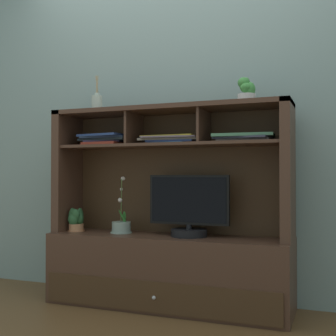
{
  "coord_description": "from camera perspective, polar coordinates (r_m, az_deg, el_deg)",
  "views": [
    {
      "loc": [
        1.07,
        -2.79,
        0.87
      ],
      "look_at": [
        0.0,
        0.0,
        0.91
      ],
      "focal_mm": 48.05,
      "sensor_mm": 36.0,
      "label": 1
    }
  ],
  "objects": [
    {
      "name": "floor_plane",
      "position": [
        3.11,
        0.0,
        -17.28
      ],
      "size": [
        6.0,
        6.0,
        0.02
      ],
      "primitive_type": "cube",
      "color": "brown",
      "rests_on": "ground"
    },
    {
      "name": "diffuser_bottle",
      "position": [
        3.23,
        -9.0,
        8.16
      ],
      "size": [
        0.08,
        0.08,
        0.25
      ],
      "color": "#ACBAAB",
      "rests_on": "media_console"
    },
    {
      "name": "magazine_stack_left",
      "position": [
        3.21,
        -7.98,
        3.55
      ],
      "size": [
        0.38,
        0.25,
        0.08
      ],
      "color": "#A53625",
      "rests_on": "media_console"
    },
    {
      "name": "back_wall",
      "position": [
        3.27,
        1.62,
        8.46
      ],
      "size": [
        6.0,
        0.02,
        2.8
      ],
      "primitive_type": "cube",
      "color": "gray",
      "rests_on": "ground"
    },
    {
      "name": "magazine_stack_centre",
      "position": [
        2.99,
        0.31,
        3.66
      ],
      "size": [
        0.41,
        0.25,
        0.05
      ],
      "color": "#2D547A",
      "rests_on": "media_console"
    },
    {
      "name": "potted_fern",
      "position": [
        3.27,
        -11.64,
        -6.51
      ],
      "size": [
        0.12,
        0.12,
        0.16
      ],
      "color": "#BB7C52",
      "rests_on": "media_console"
    },
    {
      "name": "potted_orchid",
      "position": [
        3.13,
        -5.94,
        -7.32
      ],
      "size": [
        0.15,
        0.15,
        0.39
      ],
      "color": "gray",
      "rests_on": "media_console"
    },
    {
      "name": "tv_monitor",
      "position": [
        2.93,
        2.67,
        -5.37
      ],
      "size": [
        0.54,
        0.24,
        0.4
      ],
      "color": "black",
      "rests_on": "media_console"
    },
    {
      "name": "magazine_stack_right",
      "position": [
        2.85,
        9.57,
        3.83
      ],
      "size": [
        0.39,
        0.25,
        0.05
      ],
      "color": "gray",
      "rests_on": "media_console"
    },
    {
      "name": "media_console",
      "position": [
        3.03,
        0.05,
        -10.02
      ],
      "size": [
        1.61,
        0.48,
        1.32
      ],
      "color": "#492F22",
      "rests_on": "ground"
    },
    {
      "name": "potted_succulent",
      "position": [
        2.9,
        9.95,
        9.59
      ],
      "size": [
        0.13,
        0.13,
        0.16
      ],
      "color": "silver",
      "rests_on": "media_console"
    }
  ]
}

